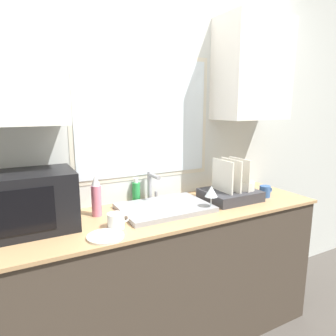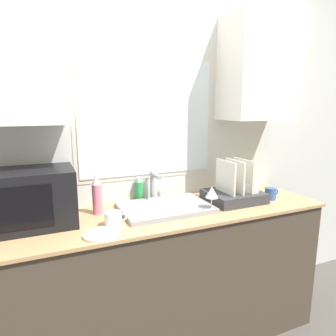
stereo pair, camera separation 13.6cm
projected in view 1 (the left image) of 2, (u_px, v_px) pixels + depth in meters
The scene contains 12 objects.
countertop at pixel (164, 277), 1.97m from camera, with size 2.11×0.61×0.93m.
wall_back at pixel (145, 131), 2.03m from camera, with size 6.00×0.38×2.60m.
sink_basin at pixel (165, 208), 1.90m from camera, with size 0.56×0.39×0.03m.
faucet at pixel (152, 184), 2.06m from camera, with size 0.08×0.16×0.21m.
microwave at pixel (26, 202), 1.56m from camera, with size 0.49×0.33×0.31m.
dish_rack at pixel (231, 191), 2.10m from camera, with size 0.37×0.31×0.29m.
spray_bottle at pixel (96, 196), 1.78m from camera, with size 0.06×0.06×0.25m.
soap_bottle at pixel (136, 191), 2.05m from camera, with size 0.05×0.05×0.17m.
mug_near_sink at pixel (116, 221), 1.61m from camera, with size 0.12×0.09×0.08m.
wine_glass at pixel (211, 192), 1.85m from camera, with size 0.08×0.08×0.16m.
mug_by_rack at pixel (265, 191), 2.17m from camera, with size 0.11×0.08×0.08m.
small_plate at pixel (106, 236), 1.50m from camera, with size 0.19×0.19×0.01m.
Camera 1 is at (-0.82, -1.30, 1.56)m, focal length 32.00 mm.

